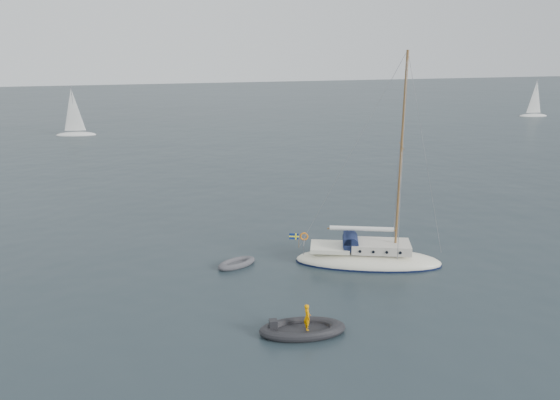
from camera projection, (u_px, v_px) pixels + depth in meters
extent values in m
plane|color=black|center=(323.00, 276.00, 32.55)|extent=(300.00, 300.00, 0.00)
ellipsoid|color=#EDE9CB|center=(368.00, 261.00, 34.33)|extent=(9.09, 2.83, 1.51)
cube|color=beige|center=(379.00, 245.00, 34.20)|extent=(3.63, 1.92, 0.56)
cube|color=#EDE9CB|center=(332.00, 252.00, 33.51)|extent=(2.42, 1.92, 0.25)
cylinder|color=#141C3C|center=(352.00, 243.00, 33.68)|extent=(0.97, 1.67, 0.97)
cube|color=#141C3C|center=(349.00, 241.00, 33.58)|extent=(0.45, 1.67, 0.40)
cylinder|color=brown|center=(398.00, 154.00, 32.77)|extent=(0.15, 0.15, 12.11)
cylinder|color=brown|center=(399.00, 144.00, 32.60)|extent=(0.05, 2.22, 0.05)
cylinder|color=brown|center=(362.00, 230.00, 33.61)|extent=(4.24, 0.10, 0.10)
cylinder|color=silver|center=(362.00, 230.00, 33.60)|extent=(3.94, 0.28, 0.28)
cylinder|color=gray|center=(307.00, 248.00, 33.01)|extent=(0.04, 2.22, 0.04)
torus|color=orange|center=(304.00, 244.00, 33.56)|extent=(0.55, 0.10, 0.55)
cylinder|color=brown|center=(302.00, 250.00, 32.95)|extent=(0.03, 0.03, 0.91)
cube|color=navy|center=(297.00, 246.00, 32.80)|extent=(0.61, 0.02, 0.38)
cube|color=#FFF522|center=(297.00, 246.00, 32.80)|extent=(0.63, 0.03, 0.09)
cube|color=#FFF522|center=(299.00, 245.00, 32.82)|extent=(0.09, 0.03, 0.40)
cylinder|color=black|center=(354.00, 241.00, 34.79)|extent=(0.18, 0.06, 0.18)
cylinder|color=black|center=(366.00, 253.00, 32.99)|extent=(0.18, 0.06, 0.18)
cylinder|color=black|center=(366.00, 240.00, 34.98)|extent=(0.18, 0.06, 0.18)
cylinder|color=black|center=(378.00, 251.00, 33.18)|extent=(0.18, 0.06, 0.18)
cylinder|color=black|center=(378.00, 239.00, 35.17)|extent=(0.18, 0.06, 0.18)
cylinder|color=black|center=(391.00, 250.00, 33.37)|extent=(0.18, 0.06, 0.18)
cylinder|color=black|center=(389.00, 238.00, 35.36)|extent=(0.18, 0.06, 0.18)
cylinder|color=black|center=(403.00, 249.00, 33.56)|extent=(0.18, 0.06, 0.18)
cube|color=#49494E|center=(237.00, 264.00, 34.01)|extent=(1.61, 0.66, 0.09)
cube|color=black|center=(302.00, 330.00, 26.21)|extent=(2.62, 1.09, 0.13)
cube|color=black|center=(274.00, 328.00, 25.78)|extent=(0.38, 0.38, 0.66)
imported|color=orange|center=(307.00, 317.00, 26.06)|extent=(0.33, 0.49, 1.32)
ellipsoid|color=silver|center=(76.00, 135.00, 79.93)|extent=(5.68, 1.89, 0.95)
cylinder|color=gray|center=(73.00, 109.00, 78.86)|extent=(0.09, 0.09, 6.62)
cone|color=silver|center=(73.00, 109.00, 78.85)|extent=(3.03, 3.03, 6.15)
ellipsoid|color=silver|center=(533.00, 116.00, 99.48)|extent=(5.36, 1.79, 0.89)
cylinder|color=gray|center=(536.00, 97.00, 98.47)|extent=(0.09, 0.09, 6.25)
cone|color=silver|center=(535.00, 97.00, 98.46)|extent=(2.86, 2.86, 5.81)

